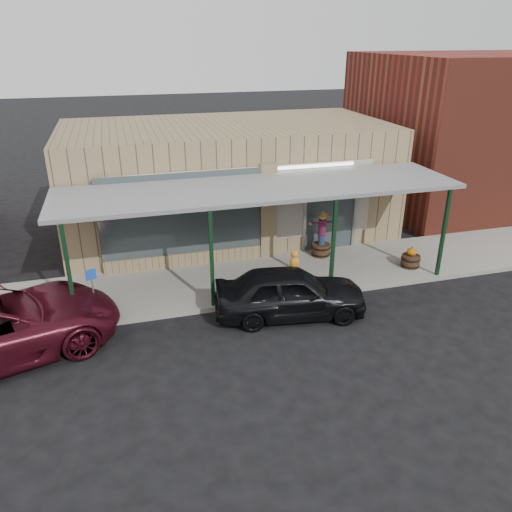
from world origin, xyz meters
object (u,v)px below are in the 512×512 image
object	(u,v)px
barrel_pumpkin	(411,260)
handicap_sign	(93,287)
barrel_scarecrow	(321,241)
parked_sedan	(290,292)

from	to	relation	value
barrel_pumpkin	handicap_sign	size ratio (longest dim) A/B	0.56
handicap_sign	barrel_pumpkin	bearing A→B (deg)	-19.72
barrel_scarecrow	handicap_sign	world-z (taller)	barrel_scarecrow
barrel_scarecrow	parked_sedan	world-z (taller)	barrel_scarecrow
barrel_scarecrow	barrel_pumpkin	distance (m)	3.02
barrel_scarecrow	handicap_sign	xyz separation A→B (m)	(-7.50, -2.20, 0.36)
barrel_scarecrow	barrel_pumpkin	xyz separation A→B (m)	(2.50, -1.66, -0.30)
barrel_pumpkin	handicap_sign	bearing A→B (deg)	-176.93
barrel_scarecrow	barrel_pumpkin	size ratio (longest dim) A/B	2.07
barrel_scarecrow	handicap_sign	size ratio (longest dim) A/B	1.16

